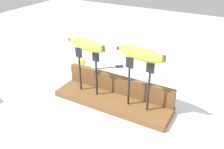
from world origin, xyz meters
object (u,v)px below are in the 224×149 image
at_px(fork_stand_right, 138,80).
at_px(fork_stand_left, 87,68).
at_px(banana_raised_left, 86,45).
at_px(banana_raised_right, 140,54).
at_px(fork_fallen_near, 111,67).
at_px(banana_chunk_near, 80,65).

bearing_deg(fork_stand_right, fork_stand_left, -180.00).
xyz_separation_m(fork_stand_left, fork_stand_right, (0.20, 0.00, 0.00)).
bearing_deg(fork_stand_right, banana_raised_left, 180.00).
distance_m(fork_stand_left, fork_stand_right, 0.20).
height_order(fork_stand_left, banana_raised_right, banana_raised_right).
relative_size(banana_raised_left, fork_fallen_near, 1.36).
height_order(banana_raised_right, banana_chunk_near, banana_raised_right).
relative_size(fork_stand_left, banana_chunk_near, 3.07).
distance_m(fork_stand_right, banana_raised_left, 0.22).
distance_m(fork_fallen_near, banana_chunk_near, 0.15).
distance_m(banana_raised_left, fork_fallen_near, 0.34).
xyz_separation_m(fork_stand_left, banana_raised_left, (-0.00, 0.00, 0.09)).
xyz_separation_m(banana_raised_left, fork_fallen_near, (-0.05, 0.26, -0.21)).
height_order(banana_raised_left, fork_fallen_near, banana_raised_left).
xyz_separation_m(fork_stand_left, banana_chunk_near, (-0.17, 0.18, -0.10)).
xyz_separation_m(fork_stand_right, banana_raised_right, (-0.00, 0.00, 0.09)).
xyz_separation_m(banana_raised_left, banana_chunk_near, (-0.17, 0.18, -0.19)).
bearing_deg(banana_raised_left, banana_raised_right, -0.00).
bearing_deg(fork_stand_left, banana_raised_left, 168.30).
distance_m(fork_stand_left, banana_chunk_near, 0.27).
relative_size(fork_stand_left, fork_stand_right, 0.96).
distance_m(banana_raised_left, banana_raised_right, 0.20).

